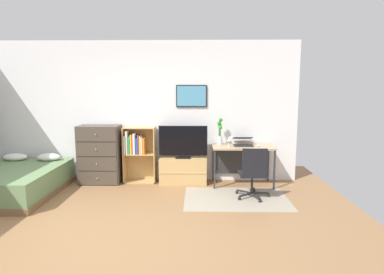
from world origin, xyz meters
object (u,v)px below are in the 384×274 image
object	(u,v)px
computer_mouse	(258,146)
bookshelf	(137,150)
bed	(13,181)
dresser	(100,154)
desk	(242,152)
office_chair	(253,172)
laptop	(243,142)
wine_glass	(229,140)
bamboo_vase	(220,132)
tv_stand	(183,170)
television	(183,142)

from	to	relation	value
computer_mouse	bookshelf	bearing A→B (deg)	175.20
bed	dresser	size ratio (longest dim) A/B	1.73
desk	office_chair	distance (m)	0.89
laptop	office_chair	bearing A→B (deg)	-87.55
bed	wine_glass	size ratio (longest dim) A/B	10.65
bookshelf	laptop	bearing A→B (deg)	-1.20
bamboo_vase	wine_glass	bearing A→B (deg)	-59.29
bed	office_chair	distance (m)	4.06
bamboo_vase	bed	bearing A→B (deg)	-167.03
bookshelf	tv_stand	bearing A→B (deg)	-3.12
desk	wine_glass	world-z (taller)	wine_glass
laptop	wine_glass	bearing A→B (deg)	-148.11
laptop	bamboo_vase	distance (m)	0.47
dresser	bamboo_vase	bearing A→B (deg)	2.08
tv_stand	desk	distance (m)	1.17
desk	wine_glass	distance (m)	0.42
bed	tv_stand	size ratio (longest dim) A/B	2.15
bed	dresser	distance (m)	1.51
desk	laptop	size ratio (longest dim) A/B	2.88
bed	television	distance (m)	3.01
television	wine_glass	xyz separation A→B (m)	(0.85, -0.16, 0.07)
bed	bamboo_vase	bearing A→B (deg)	12.54
television	bookshelf	bearing A→B (deg)	175.42
wine_glass	bamboo_vase	bearing A→B (deg)	120.71
laptop	wine_glass	distance (m)	0.35
tv_stand	computer_mouse	world-z (taller)	computer_mouse
dresser	desk	distance (m)	2.70
tv_stand	desk	xyz separation A→B (m)	(1.12, -0.02, 0.36)
bed	office_chair	world-z (taller)	office_chair
television	office_chair	size ratio (longest dim) A/B	1.06
television	bamboo_vase	size ratio (longest dim) A/B	1.81
tv_stand	bamboo_vase	world-z (taller)	bamboo_vase
bed	wine_glass	world-z (taller)	wine_glass
bed	television	size ratio (longest dim) A/B	2.10
office_chair	laptop	world-z (taller)	laptop
television	wine_glass	world-z (taller)	television
bookshelf	bamboo_vase	bearing A→B (deg)	0.72
bamboo_vase	wine_glass	distance (m)	0.31
bed	tv_stand	bearing A→B (deg)	14.30
wine_glass	television	bearing A→B (deg)	169.48
dresser	office_chair	size ratio (longest dim) A/B	1.29
computer_mouse	dresser	bearing A→B (deg)	177.54
dresser	computer_mouse	distance (m)	2.99
bookshelf	dresser	bearing A→B (deg)	-174.90
bed	office_chair	xyz separation A→B (m)	(4.05, -0.14, 0.23)
bookshelf	television	size ratio (longest dim) A/B	1.17
dresser	bamboo_vase	world-z (taller)	bamboo_vase
office_chair	bamboo_vase	distance (m)	1.20
bookshelf	office_chair	bearing A→B (deg)	-24.50
bookshelf	desk	size ratio (longest dim) A/B	0.95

